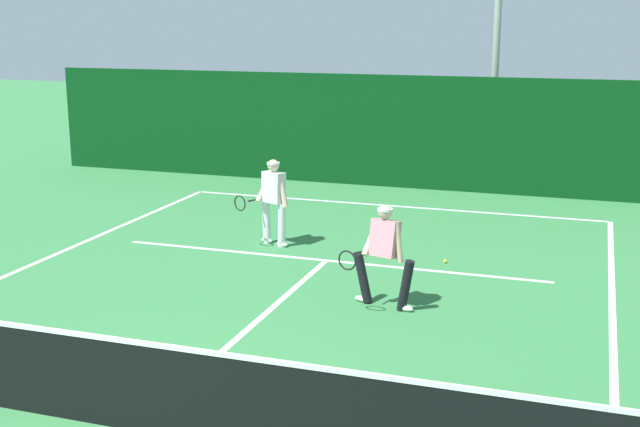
{
  "coord_description": "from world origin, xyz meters",
  "views": [
    {
      "loc": [
        4.32,
        -6.73,
        4.16
      ],
      "look_at": [
        0.1,
        5.79,
        1.0
      ],
      "focal_mm": 46.29,
      "sensor_mm": 36.0,
      "label": 1
    }
  ],
  "objects": [
    {
      "name": "court_line_baseline_far",
      "position": [
        0.0,
        10.97,
        0.0
      ],
      "size": [
        9.47,
        0.1,
        0.01
      ],
      "primitive_type": "cube",
      "color": "white",
      "rests_on": "ground_plane"
    },
    {
      "name": "court_line_service",
      "position": [
        0.0,
        6.43,
        0.0
      ],
      "size": [
        7.72,
        0.1,
        0.01
      ],
      "primitive_type": "cube",
      "color": "white",
      "rests_on": "ground_plane"
    },
    {
      "name": "court_line_centre",
      "position": [
        0.0,
        3.2,
        0.0
      ],
      "size": [
        0.1,
        6.4,
        0.01
      ],
      "primitive_type": "cube",
      "color": "white",
      "rests_on": "ground_plane"
    },
    {
      "name": "tennis_net",
      "position": [
        0.0,
        0.0,
        0.52
      ],
      "size": [
        10.38,
        0.09,
        1.1
      ],
      "color": "#1E4723",
      "rests_on": "ground_plane"
    },
    {
      "name": "player_near",
      "position": [
        1.52,
        4.46,
        0.84
      ],
      "size": [
        1.05,
        0.84,
        1.54
      ],
      "rotation": [
        0.0,
        0.0,
        2.88
      ],
      "color": "black",
      "rests_on": "ground_plane"
    },
    {
      "name": "player_far",
      "position": [
        -1.26,
        7.1,
        0.89
      ],
      "size": [
        0.97,
        0.82,
        1.62
      ],
      "rotation": [
        0.0,
        0.0,
        2.74
      ],
      "color": "silver",
      "rests_on": "ground_plane"
    },
    {
      "name": "tennis_ball",
      "position": [
        2.0,
        6.94,
        0.03
      ],
      "size": [
        0.07,
        0.07,
        0.07
      ],
      "primitive_type": "sphere",
      "color": "#D1E033",
      "rests_on": "ground_plane"
    },
    {
      "name": "back_fence_windscreen",
      "position": [
        0.0,
        13.1,
        1.39
      ],
      "size": [
        19.71,
        0.12,
        2.78
      ],
      "primitive_type": "cube",
      "color": "#083A13",
      "rests_on": "ground_plane"
    },
    {
      "name": "light_pole",
      "position": [
        1.79,
        14.56,
        4.23
      ],
      "size": [
        0.55,
        0.44,
        6.82
      ],
      "color": "#9EA39E",
      "rests_on": "ground_plane"
    }
  ]
}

